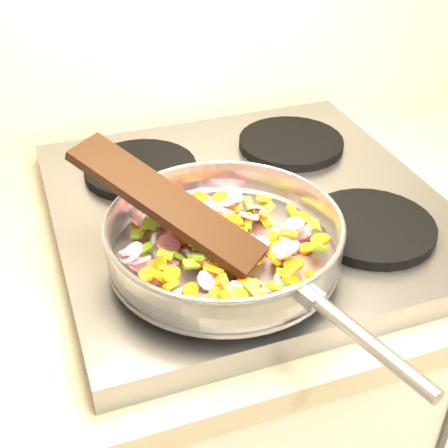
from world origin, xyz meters
name	(u,v)px	position (x,y,z in m)	size (l,w,h in m)	color
cooktop	(247,211)	(-0.70, 1.67, 0.92)	(0.60, 0.60, 0.04)	#939399
grate_fl	(189,267)	(-0.84, 1.52, 0.95)	(0.19, 0.19, 0.02)	black
grate_fr	(371,227)	(-0.56, 1.52, 0.95)	(0.19, 0.19, 0.02)	black
grate_bl	(141,169)	(-0.84, 1.81, 0.95)	(0.19, 0.19, 0.02)	black
grate_br	(291,143)	(-0.56, 1.81, 0.95)	(0.19, 0.19, 0.02)	black
saute_pan	(225,237)	(-0.79, 1.52, 0.99)	(0.36, 0.52, 0.06)	#9E9EA5
vegetable_heap	(223,242)	(-0.79, 1.53, 0.98)	(0.28, 0.29, 0.05)	#FFAE10
wooden_spatula	(166,203)	(-0.86, 1.57, 1.03)	(0.29, 0.07, 0.01)	black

